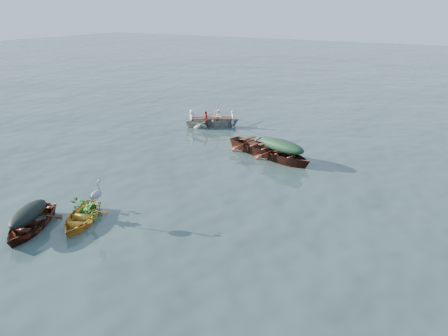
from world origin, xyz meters
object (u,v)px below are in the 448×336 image
at_px(green_tarp_boat, 281,161).
at_px(rowed_boat, 212,127).
at_px(heron, 97,199).
at_px(dark_covered_boat, 31,230).
at_px(yellow_dinghy, 81,223).
at_px(open_wooden_boat, 257,153).

distance_m(green_tarp_boat, rowed_boat, 6.39).
xyz_separation_m(green_tarp_boat, heron, (-2.45, -7.97, 0.81)).
distance_m(dark_covered_boat, green_tarp_boat, 10.09).
bearing_deg(rowed_boat, dark_covered_boat, 153.34).
distance_m(yellow_dinghy, open_wooden_boat, 8.80).
distance_m(dark_covered_boat, heron, 2.12).
bearing_deg(heron, green_tarp_boat, 47.29).
height_order(green_tarp_boat, rowed_boat, rowed_boat).
height_order(yellow_dinghy, heron, heron).
xyz_separation_m(dark_covered_boat, rowed_boat, (-1.68, 12.55, 0.00)).
bearing_deg(heron, yellow_dinghy, -174.81).
bearing_deg(green_tarp_boat, rowed_boat, 76.35).
xyz_separation_m(dark_covered_boat, heron, (1.40, 1.36, 0.81)).
xyz_separation_m(yellow_dinghy, green_tarp_boat, (2.92, 8.25, 0.00)).
relative_size(dark_covered_boat, rowed_boat, 0.81).
xyz_separation_m(yellow_dinghy, heron, (0.47, 0.28, 0.81)).
distance_m(open_wooden_boat, heron, 8.49).
distance_m(green_tarp_boat, heron, 8.37).
bearing_deg(yellow_dinghy, rowed_boat, 77.13).
bearing_deg(dark_covered_boat, rowed_boat, 71.43).
height_order(green_tarp_boat, open_wooden_boat, open_wooden_boat).
relative_size(green_tarp_boat, open_wooden_boat, 0.97).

